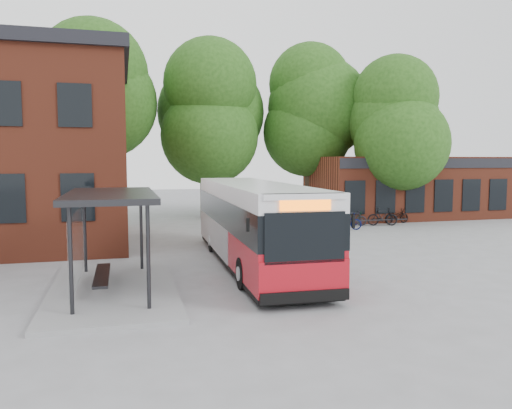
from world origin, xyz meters
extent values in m
plane|color=gray|center=(0.00, 0.00, 0.00)|extent=(100.00, 100.00, 0.00)
imported|color=#040B3B|center=(7.53, 9.11, 0.46)|extent=(1.87, 1.18, 0.93)
imported|color=#25242C|center=(7.71, 10.71, 0.44)|extent=(1.52, 0.99, 0.89)
imported|color=black|center=(8.82, 10.73, 0.40)|extent=(1.61, 0.86, 0.80)
imported|color=black|center=(8.66, 10.47, 0.46)|extent=(1.60, 0.90, 0.92)
imported|color=black|center=(10.34, 10.10, 0.53)|extent=(1.82, 0.91, 1.05)
imported|color=black|center=(11.66, 10.78, 0.46)|extent=(1.83, 0.92, 0.92)
camera|label=1|loc=(-4.17, -15.71, 3.78)|focal=35.00mm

